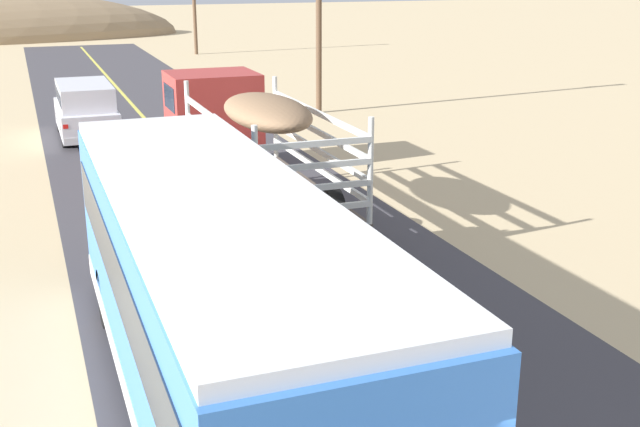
% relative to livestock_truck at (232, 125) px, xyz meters
% --- Properties ---
extents(livestock_truck, '(2.53, 9.70, 3.02)m').
position_rel_livestock_truck_xyz_m(livestock_truck, '(0.00, 0.00, 0.00)').
color(livestock_truck, '#B2332D').
rests_on(livestock_truck, road_surface).
extents(bus, '(2.54, 10.00, 3.21)m').
position_rel_livestock_truck_xyz_m(bus, '(-3.06, -10.86, -0.04)').
color(bus, '#3872C6').
rests_on(bus, road_surface).
extents(car_far, '(1.90, 4.62, 1.93)m').
position_rel_livestock_truck_xyz_m(car_far, '(-3.13, 8.37, -0.70)').
color(car_far, silver).
rests_on(car_far, road_surface).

